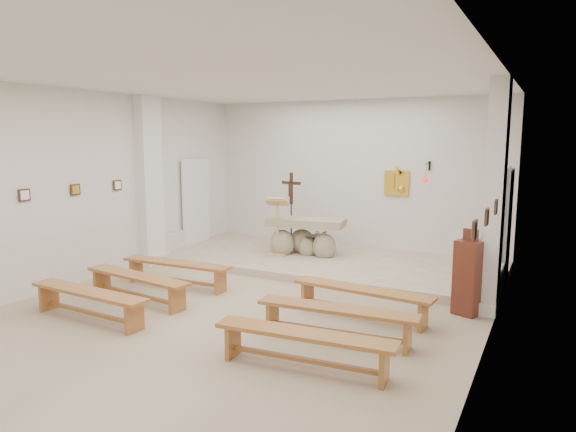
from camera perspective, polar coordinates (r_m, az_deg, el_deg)
The scene contains 29 objects.
ground at distance 7.87m, azimuth -6.20°, elevation -10.96°, with size 7.00×10.00×0.00m, color #CCB793.
wall_left at distance 9.85m, azimuth -23.54°, elevation 2.78°, with size 0.02×10.00×3.50m, color silver.
wall_right at distance 6.24m, azimuth 21.21°, elevation -0.07°, with size 0.02×10.00×3.50m, color silver.
wall_back at distance 11.92m, azimuth 7.14°, elevation 4.33°, with size 7.00×0.02×3.50m, color silver.
ceiling at distance 7.46m, azimuth -6.65°, elevation 15.18°, with size 7.00×10.00×0.02m, color silver.
sanctuary_platform at distance 10.81m, azimuth 4.19°, elevation -5.07°, with size 6.98×3.00×0.15m, color beige.
pilaster_left at distance 11.12m, azimuth -15.12°, elevation 3.79°, with size 0.26×0.55×3.50m, color white.
pilaster_right at distance 8.23m, azimuth 21.98°, elevation 1.86°, with size 0.26×0.55×3.50m, color white.
gold_wall_relief at distance 11.57m, azimuth 11.96°, elevation 3.58°, with size 0.55×0.04×0.55m, color gold.
sanctuary_lamp at distance 11.14m, azimuth 15.11°, elevation 4.11°, with size 0.11×0.36×0.44m.
station_frame_left_front at distance 9.35m, azimuth -27.25°, elevation 2.08°, with size 0.03×0.20×0.20m, color #3E281B.
station_frame_left_mid at distance 9.96m, azimuth -22.56°, elevation 2.72°, with size 0.03×0.20×0.20m, color #3E281B.
station_frame_left_rear at distance 10.62m, azimuth -18.43°, elevation 3.27°, with size 0.03×0.20×0.20m, color #3E281B.
station_frame_right_front at distance 5.46m, azimuth 20.02°, elevation -1.50°, with size 0.03×0.20×0.20m, color #3E281B.
station_frame_right_mid at distance 6.45m, azimuth 21.23°, elevation -0.09°, with size 0.03×0.20×0.20m, color #3E281B.
station_frame_right_rear at distance 7.43m, azimuth 22.11°, elevation 0.95°, with size 0.03×0.20×0.20m, color #3E281B.
radiator_left at distance 11.89m, azimuth -12.77°, elevation -3.04°, with size 0.10×0.85×0.52m, color silver.
radiator_right at distance 9.18m, azimuth 22.28°, elevation -6.93°, with size 0.10×0.85×0.52m, color silver.
altar at distance 11.07m, azimuth 1.88°, elevation -2.59°, with size 1.73×0.89×0.85m.
lectern at distance 10.89m, azimuth -1.21°, elevation -1.18°, with size 0.53×0.48×1.27m.
crucifix_stand at distance 11.57m, azimuth 0.35°, elevation 1.25°, with size 0.52×0.23×1.72m.
potted_plant at distance 11.03m, azimuth 3.19°, elevation -2.92°, with size 0.49×0.43×0.55m, color #2E4E1F.
donation_pedestal at distance 8.19m, azimuth 19.42°, elevation -6.41°, with size 0.45×0.45×1.31m.
bench_left_front at distance 9.41m, azimuth -12.31°, elevation -5.67°, with size 2.15×0.44×0.45m.
bench_right_front at distance 7.72m, azimuth 8.19°, elevation -8.73°, with size 2.16×0.52×0.45m.
bench_left_second at distance 8.71m, azimuth -16.44°, elevation -6.99°, with size 2.17×0.59×0.45m.
bench_right_second at distance 6.85m, azimuth 5.43°, elevation -10.95°, with size 2.16×0.50×0.45m.
bench_left_third at distance 8.07m, azimuth -21.29°, elevation -8.47°, with size 2.15×0.44×0.45m.
bench_right_third at distance 6.02m, azimuth 1.81°, elevation -13.75°, with size 2.16×0.52×0.45m.
Camera 1 is at (4.15, -6.14, 2.63)m, focal length 32.00 mm.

